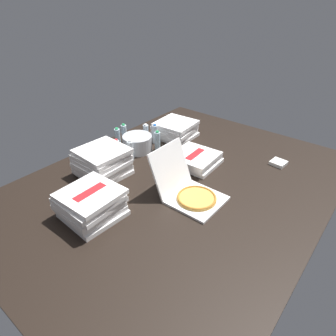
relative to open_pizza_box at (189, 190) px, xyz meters
name	(u,v)px	position (x,y,z in m)	size (l,w,h in m)	color
ground_plane	(179,184)	(0.12, 0.20, -0.09)	(3.20, 2.40, 0.02)	black
open_pizza_box	(189,190)	(0.00, 0.00, 0.00)	(0.41, 0.57, 0.41)	white
pizza_stack_left_near	(195,159)	(0.49, 0.28, -0.02)	(0.45, 0.44, 0.12)	white
pizza_stack_right_near	(175,130)	(0.86, 0.82, 0.02)	(0.46, 0.46, 0.19)	white
pizza_stack_center_far	(102,162)	(-0.22, 0.84, 0.06)	(0.45, 0.44, 0.27)	white
pizza_stack_right_far	(90,204)	(-0.67, 0.45, 0.04)	(0.44, 0.45, 0.23)	white
ice_bucket	(138,143)	(0.34, 0.93, 0.01)	(0.31, 0.31, 0.17)	#B7BABF
water_bottle_0	(146,134)	(0.54, 0.99, 0.03)	(0.06, 0.06, 0.23)	silver
water_bottle_1	(118,138)	(0.26, 1.16, 0.03)	(0.06, 0.06, 0.23)	silver
water_bottle_2	(155,134)	(0.60, 0.90, 0.03)	(0.06, 0.06, 0.23)	white
water_bottle_3	(157,141)	(0.48, 0.76, 0.03)	(0.06, 0.06, 0.23)	silver
water_bottle_4	(117,150)	(0.07, 0.95, 0.03)	(0.06, 0.06, 0.23)	silver
water_bottle_5	(124,134)	(0.38, 1.18, 0.03)	(0.06, 0.06, 0.23)	silver
water_bottle_6	(131,151)	(0.14, 0.83, 0.03)	(0.06, 0.06, 0.23)	white
napkin_pile	(278,163)	(1.01, -0.38, -0.06)	(0.14, 0.14, 0.03)	white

